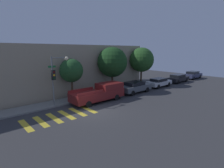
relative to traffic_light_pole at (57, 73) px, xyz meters
name	(u,v)px	position (x,y,z in m)	size (l,w,h in m)	color
ground_plane	(93,111)	(1.64, -3.37, -3.23)	(60.00, 60.00, 0.00)	#333335
sidewalk	(70,100)	(1.64, 0.87, -3.16)	(26.00, 2.06, 0.14)	slate
building_row	(51,70)	(1.64, 5.30, -0.29)	(26.00, 6.00, 5.87)	gray
crosswalk	(60,116)	(-1.04, -2.57, -3.23)	(5.70, 2.60, 0.00)	gold
traffic_light_pole	(57,73)	(0.00, 0.00, 0.00)	(2.01, 0.56, 4.72)	slate
pickup_truck	(100,93)	(4.07, -1.27, -2.33)	(5.78, 2.03, 1.78)	maroon
sedan_near_corner	(135,87)	(9.55, -1.27, -2.48)	(4.42, 1.85, 1.40)	#4C5156
sedan_middle	(159,82)	(14.81, -1.27, -2.54)	(4.32, 1.76, 1.27)	#B7BABF
sedan_far_end	(178,78)	(20.31, -1.27, -2.53)	(4.56, 1.78, 1.31)	black
sedan_tail_of_row	(193,75)	(25.86, -1.27, -2.50)	(4.41, 1.75, 1.38)	#2D3351
tree_near_corner	(71,71)	(2.15, 1.16, -0.09)	(2.48, 2.48, 4.39)	#42301E
tree_midblock	(112,62)	(7.91, 1.16, 0.53)	(3.78, 3.78, 5.66)	#42301E
tree_far_end	(142,60)	(13.72, 1.16, 0.61)	(3.58, 3.58, 5.64)	#42301E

